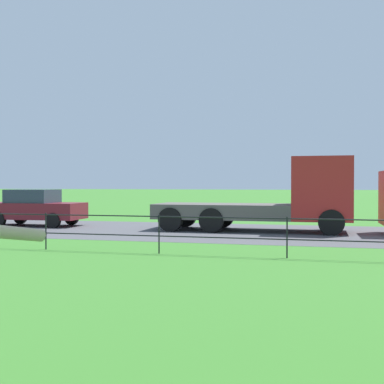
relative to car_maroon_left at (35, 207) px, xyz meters
name	(u,v)px	position (x,y,z in m)	size (l,w,h in m)	color
street_strip	(211,231)	(7.75, -0.64, -0.77)	(80.00, 7.52, 0.01)	#4C4C51
park_fence	(159,228)	(7.75, -6.84, -0.11)	(32.32, 0.04, 1.00)	black
car_maroon_left	(35,207)	(0.00, 0.00, 0.00)	(4.03, 1.88, 1.54)	maroon
flatbed_truck_center	(281,199)	(10.30, 0.01, 0.44)	(7.30, 2.42, 2.75)	#B22323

